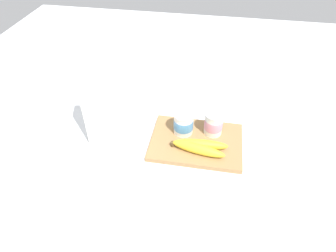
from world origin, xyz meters
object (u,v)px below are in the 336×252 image
(yogurt_cup_back, at_px, (214,123))
(yogurt_cup_front, at_px, (183,123))
(cutting_board, at_px, (196,142))
(cereal_box, at_px, (111,103))
(banana_bunch, at_px, (199,147))

(yogurt_cup_back, bearing_deg, yogurt_cup_front, -171.85)
(cutting_board, xyz_separation_m, yogurt_cup_front, (-0.05, 0.04, 0.05))
(yogurt_cup_front, bearing_deg, cereal_box, -168.07)
(cutting_board, distance_m, yogurt_cup_back, 0.09)
(cereal_box, relative_size, banana_bunch, 1.56)
(yogurt_cup_front, bearing_deg, cutting_board, -34.93)
(yogurt_cup_front, height_order, yogurt_cup_back, yogurt_cup_back)
(banana_bunch, bearing_deg, yogurt_cup_front, 127.86)
(cereal_box, height_order, yogurt_cup_back, cereal_box)
(cereal_box, distance_m, banana_bunch, 0.32)
(cutting_board, relative_size, yogurt_cup_back, 3.68)
(cutting_board, relative_size, cereal_box, 1.05)
(cutting_board, xyz_separation_m, banana_bunch, (0.01, -0.05, 0.03))
(yogurt_cup_front, distance_m, yogurt_cup_back, 0.10)
(cutting_board, relative_size, yogurt_cup_front, 3.87)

